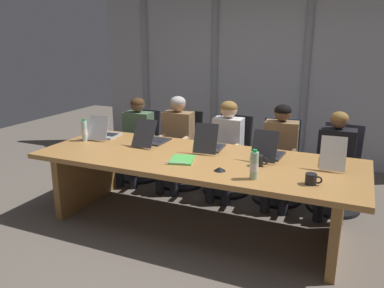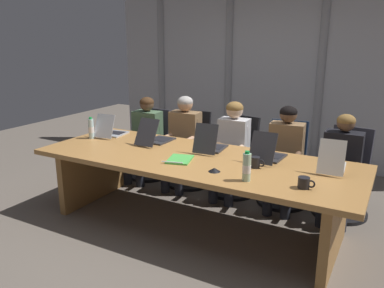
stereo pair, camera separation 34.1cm
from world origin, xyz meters
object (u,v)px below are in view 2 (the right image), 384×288
Objects in this scene: office_chair_right_mid at (284,173)px; person_center at (231,144)px; person_right_mid at (285,151)px; water_bottle_primary at (91,129)px; spiral_notepad at (180,159)px; laptop_left_mid at (156,138)px; laptop_right_mid at (268,154)px; coffee_mug_far at (256,162)px; office_chair_right_end at (343,183)px; laptop_left_end at (112,131)px; water_bottle_secondary at (247,167)px; coffee_mug_near at (304,183)px; laptop_center at (211,145)px; person_left_mid at (182,136)px; person_right_end at (341,161)px; conference_mic_left_side at (214,170)px; office_chair_center at (235,164)px; office_chair_left_end at (150,151)px; office_chair_left_mid at (190,157)px; laptop_right_end at (332,163)px; person_left_end at (144,133)px.

person_center reaches higher than office_chair_right_mid.
person_right_mid is (0.65, 0.00, -0.00)m from person_center.
water_bottle_primary is 1.38m from spiral_notepad.
office_chair_right_mid is at bearing 102.26° from person_center.
laptop_left_mid is 1.07× the size of laptop_right_mid.
coffee_mug_far is at bearing 32.75° from person_center.
office_chair_right_mid is 0.82× the size of person_right_mid.
laptop_left_mid is 0.42× the size of person_center.
office_chair_right_end is at bearing -35.86° from laptop_right_mid.
laptop_left_end is 2.10m from water_bottle_secondary.
office_chair_right_mid is 1.52m from coffee_mug_near.
laptop_center is 0.39× the size of person_left_mid.
laptop_center is 0.47m from spiral_notepad.
person_right_end is (0.60, 0.62, -0.16)m from laptop_right_mid.
office_chair_center is at bearing 104.70° from conference_mic_left_side.
person_right_end is (0.63, -0.16, 0.29)m from office_chair_right_mid.
person_right_end reaches higher than coffee_mug_far.
laptop_center is at bearing 60.10° from spiral_notepad.
person_right_end reaches higher than spiral_notepad.
laptop_left_end is 4.03× the size of conference_mic_left_side.
laptop_left_end is 0.90m from person_left_mid.
laptop_center is 3.37× the size of coffee_mug_near.
office_chair_left_end is 0.64m from office_chair_left_mid.
office_chair_left_mid is at bearing 51.43° from water_bottle_primary.
office_chair_left_end is at bearing 68.85° from laptop_right_end.
person_left_end is 8.50× the size of coffee_mug_far.
spiral_notepad is at bearing -40.15° from office_chair_right_end.
person_left_mid reaches higher than coffee_mug_near.
person_left_mid reaches higher than office_chair_left_end.
office_chair_left_mid is 3.69× the size of water_bottle_secondary.
office_chair_center is at bearing 34.54° from water_bottle_primary.
person_left_mid is (-0.70, 0.61, -0.13)m from laptop_center.
office_chair_left_end is 0.79× the size of person_right_mid.
water_bottle_primary is at bearing 171.85° from coffee_mug_near.
office_chair_center is 1.00× the size of office_chair_right_end.
person_right_end is at bearing 79.11° from office_chair_left_mid.
coffee_mug_near is (1.80, -1.36, 0.43)m from office_chair_left_mid.
conference_mic_left_side is at bearing -135.59° from coffee_mug_far.
laptop_center is 1.24m from laptop_right_end.
person_left_mid is at bearing 145.27° from coffee_mug_far.
conference_mic_left_side is (1.79, -0.36, -0.10)m from water_bottle_primary.
person_right_mid is (1.95, -0.16, 0.32)m from office_chair_left_end.
laptop_right_mid reaches higher than office_chair_left_end.
spiral_notepad is at bearing -7.24° from person_center.
person_left_mid is at bearing 67.83° from laptop_right_mid.
laptop_right_mid is at bearing 14.47° from spiral_notepad.
office_chair_left_end is at bearing 140.69° from conference_mic_left_side.
water_bottle_primary is at bearing 93.44° from laptop_center.
laptop_right_end is 4.23× the size of conference_mic_left_side.
office_chair_right_mid is 0.84× the size of person_right_end.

